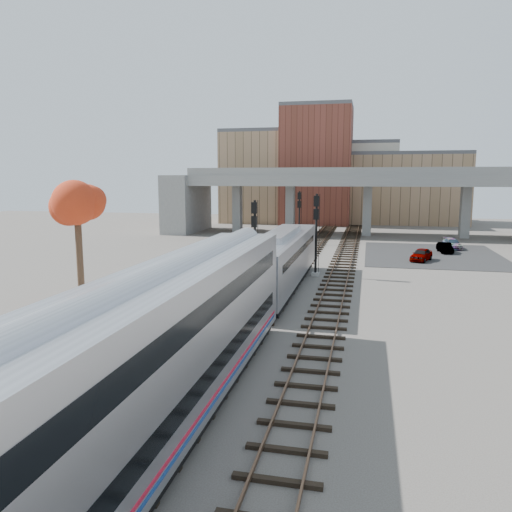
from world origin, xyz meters
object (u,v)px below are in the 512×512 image
at_px(locomotive, 281,259).
at_px(car_a, 421,255).
at_px(car_b, 445,248).
at_px(car_c, 452,244).
at_px(tree, 77,209).
at_px(signal_mast_far, 299,219).
at_px(signal_mast_near, 255,245).
at_px(coach, 150,361).
at_px(signal_mast_mid, 316,236).

bearing_deg(locomotive, car_a, 53.18).
height_order(car_b, car_c, car_c).
bearing_deg(tree, car_c, 48.38).
height_order(signal_mast_far, tree, tree).
height_order(signal_mast_near, tree, tree).
bearing_deg(car_a, coach, -85.42).
bearing_deg(coach, car_c, 71.67).
bearing_deg(signal_mast_mid, locomotive, -110.13).
bearing_deg(car_a, signal_mast_near, -111.22).
relative_size(signal_mast_near, signal_mast_far, 1.00).
bearing_deg(tree, car_b, 46.35).
bearing_deg(tree, coach, -52.42).
xyz_separation_m(coach, signal_mast_far, (-2.10, 47.83, 0.34)).
xyz_separation_m(coach, signal_mast_near, (-2.10, 23.15, 0.33)).
xyz_separation_m(signal_mast_near, car_a, (13.52, 14.70, -2.47)).
bearing_deg(car_b, car_c, 64.72).
bearing_deg(car_a, car_c, 87.24).
bearing_deg(locomotive, car_c, 57.71).
bearing_deg(signal_mast_mid, tree, -139.74).
bearing_deg(coach, signal_mast_far, 92.51).
bearing_deg(car_b, locomotive, -129.44).
bearing_deg(tree, signal_mast_near, 35.20).
height_order(locomotive, car_c, locomotive).
relative_size(coach, signal_mast_far, 3.83).
distance_m(locomotive, car_c, 29.51).
bearing_deg(locomotive, car_b, 55.94).
relative_size(signal_mast_near, car_c, 1.65).
height_order(signal_mast_near, car_c, signal_mast_near).
distance_m(car_b, car_c, 3.71).
distance_m(signal_mast_mid, tree, 18.93).
xyz_separation_m(signal_mast_near, signal_mast_mid, (4.10, 4.91, 0.24)).
xyz_separation_m(locomotive, signal_mast_far, (-2.10, 25.22, 0.85)).
relative_size(locomotive, tree, 2.29).
bearing_deg(signal_mast_far, signal_mast_mid, -78.28).
height_order(coach, car_b, coach).
xyz_separation_m(locomotive, car_a, (11.42, 15.25, -1.62)).
height_order(signal_mast_mid, car_a, signal_mast_mid).
height_order(signal_mast_mid, car_b, signal_mast_mid).
xyz_separation_m(signal_mast_mid, car_c, (13.74, 19.45, -2.76)).
bearing_deg(car_b, car_a, -121.78).
height_order(locomotive, coach, coach).
xyz_separation_m(locomotive, car_c, (15.74, 24.90, -1.66)).
bearing_deg(tree, car_a, 42.72).
bearing_deg(car_b, tree, -139.03).
xyz_separation_m(coach, car_a, (11.42, 37.85, -2.13)).
relative_size(coach, signal_mast_mid, 3.64).
distance_m(signal_mast_near, signal_mast_mid, 6.40).
bearing_deg(car_a, locomotive, -105.46).
bearing_deg(signal_mast_far, car_c, -1.02).
distance_m(locomotive, car_a, 19.12).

